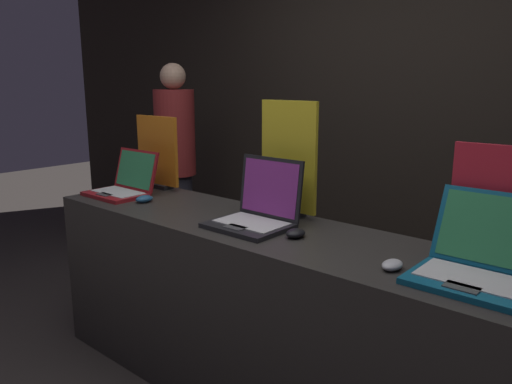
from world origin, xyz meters
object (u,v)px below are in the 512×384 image
object	(u,v)px
mouse_back	(392,265)
mouse_middle	(296,233)
promo_stand_front	(157,154)
promo_stand_back	(501,208)
laptop_middle	(257,210)
person_bystander	(176,166)
laptop_front	(124,185)
mouse_front	(144,199)
laptop_back	(479,261)
promo_stand_middle	(288,161)

from	to	relation	value
mouse_back	mouse_middle	bearing A→B (deg)	171.09
promo_stand_front	promo_stand_back	xyz separation A→B (m)	(1.91, -0.03, -0.00)
laptop_middle	person_bystander	size ratio (longest dim) A/B	0.21
laptop_front	mouse_middle	size ratio (longest dim) A/B	3.67
mouse_middle	promo_stand_back	world-z (taller)	promo_stand_back
mouse_front	laptop_back	world-z (taller)	laptop_back
promo_stand_middle	laptop_middle	bearing A→B (deg)	-90.00
promo_stand_front	mouse_back	bearing A→B (deg)	-11.04
mouse_front	promo_stand_front	bearing A→B (deg)	129.81
laptop_middle	promo_stand_back	size ratio (longest dim) A/B	0.82
promo_stand_front	person_bystander	xyz separation A→B (m)	(-0.59, 0.63, -0.22)
person_bystander	promo_stand_back	bearing A→B (deg)	-14.78
person_bystander	promo_stand_front	bearing A→B (deg)	-47.16
promo_stand_middle	person_bystander	distance (m)	1.69
promo_stand_middle	laptop_back	bearing A→B (deg)	-13.84
laptop_front	mouse_front	size ratio (longest dim) A/B	3.47
mouse_back	promo_stand_back	xyz separation A→B (m)	(0.25, 0.30, 0.18)
person_bystander	laptop_back	bearing A→B (deg)	-18.94
promo_stand_front	laptop_middle	bearing A→B (deg)	-12.80
laptop_front	person_bystander	world-z (taller)	person_bystander
mouse_middle	laptop_middle	bearing A→B (deg)	172.09
laptop_back	mouse_back	world-z (taller)	laptop_back
mouse_back	laptop_middle	bearing A→B (deg)	171.43
promo_stand_middle	promo_stand_back	size ratio (longest dim) A/B	1.30
mouse_middle	promo_stand_front	bearing A→B (deg)	168.15
mouse_back	person_bystander	size ratio (longest dim) A/B	0.06
laptop_front	mouse_front	xyz separation A→B (m)	(0.24, -0.04, -0.04)
laptop_front	mouse_back	size ratio (longest dim) A/B	3.64
promo_stand_back	person_bystander	bearing A→B (deg)	165.22
mouse_back	person_bystander	xyz separation A→B (m)	(-2.25, 0.96, -0.03)
mouse_back	promo_stand_middle	bearing A→B (deg)	154.56
mouse_middle	laptop_back	distance (m)	0.71
mouse_front	person_bystander	world-z (taller)	person_bystander
promo_stand_front	mouse_front	bearing A→B (deg)	-50.19
laptop_back	promo_stand_front	bearing A→B (deg)	173.26
mouse_middle	promo_stand_middle	bearing A→B (deg)	132.41
mouse_front	laptop_middle	size ratio (longest dim) A/B	0.29
laptop_middle	promo_stand_back	bearing A→B (deg)	11.44
promo_stand_front	mouse_middle	world-z (taller)	promo_stand_front
mouse_middle	promo_stand_middle	xyz separation A→B (m)	(-0.24, 0.26, 0.24)
laptop_front	mouse_back	bearing A→B (deg)	-2.68
laptop_front	mouse_back	distance (m)	1.67
laptop_back	mouse_back	xyz separation A→B (m)	(-0.25, -0.10, -0.05)
laptop_back	promo_stand_back	world-z (taller)	promo_stand_back
mouse_middle	promo_stand_back	xyz separation A→B (m)	(0.71, 0.22, 0.18)
promo_stand_middle	person_bystander	size ratio (longest dim) A/B	0.34
promo_stand_middle	laptop_front	bearing A→B (deg)	-165.29
mouse_back	laptop_front	bearing A→B (deg)	177.32
mouse_middle	laptop_back	bearing A→B (deg)	2.12
mouse_front	mouse_back	world-z (taller)	mouse_front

